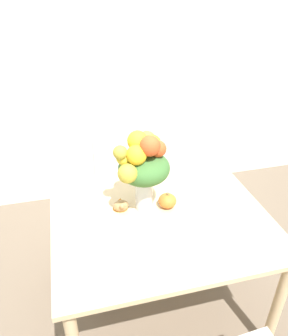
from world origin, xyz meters
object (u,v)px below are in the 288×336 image
Objects in this scene: flower_vase at (143,165)px; pumpkin at (167,201)px; dining_chair_near_window at (122,182)px; turkey_figurine at (121,204)px.

pumpkin is at bearing -6.26° from flower_vase.
flower_vase is at bearing -95.83° from dining_chair_near_window.
dining_chair_near_window is at bearing 79.12° from turkey_figurine.
turkey_figurine is at bearing 171.02° from pumpkin.
pumpkin is 0.89× the size of turkey_figurine.
dining_chair_near_window is at bearing 89.03° from flower_vase.
turkey_figurine is (-0.27, 0.04, -0.01)m from pumpkin.
pumpkin is at bearing -8.98° from turkey_figurine.
flower_vase reaches higher than pumpkin.
turkey_figurine is 0.14× the size of dining_chair_near_window.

